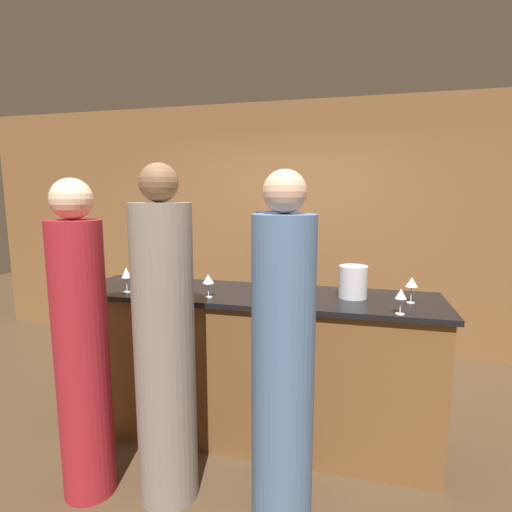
{
  "coord_description": "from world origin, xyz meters",
  "views": [
    {
      "loc": [
        0.7,
        -2.67,
        1.77
      ],
      "look_at": [
        0.0,
        0.1,
        1.33
      ],
      "focal_mm": 28.0,
      "sensor_mm": 36.0,
      "label": 1
    }
  ],
  "objects_px": {
    "guest_2": "(283,363)",
    "wine_bottle_1": "(276,281)",
    "wine_bottle_0": "(267,273)",
    "guest_0": "(165,349)",
    "guest_1": "(82,351)",
    "bartender": "(277,296)",
    "ice_bucket": "(353,282)"
  },
  "relations": [
    {
      "from": "guest_0",
      "to": "guest_1",
      "type": "height_order",
      "value": "guest_0"
    },
    {
      "from": "wine_bottle_0",
      "to": "ice_bucket",
      "type": "distance_m",
      "value": 0.62
    },
    {
      "from": "bartender",
      "to": "guest_1",
      "type": "xyz_separation_m",
      "value": [
        -0.81,
        -1.68,
        0.05
      ]
    },
    {
      "from": "guest_1",
      "to": "wine_bottle_1",
      "type": "bearing_deg",
      "value": 36.46
    },
    {
      "from": "bartender",
      "to": "guest_0",
      "type": "distance_m",
      "value": 1.63
    },
    {
      "from": "ice_bucket",
      "to": "bartender",
      "type": "bearing_deg",
      "value": 129.01
    },
    {
      "from": "bartender",
      "to": "wine_bottle_1",
      "type": "bearing_deg",
      "value": 100.58
    },
    {
      "from": "wine_bottle_0",
      "to": "guest_0",
      "type": "bearing_deg",
      "value": -115.39
    },
    {
      "from": "bartender",
      "to": "guest_1",
      "type": "distance_m",
      "value": 1.87
    },
    {
      "from": "guest_1",
      "to": "wine_bottle_0",
      "type": "height_order",
      "value": "guest_1"
    },
    {
      "from": "bartender",
      "to": "ice_bucket",
      "type": "relative_size",
      "value": 8.36
    },
    {
      "from": "wine_bottle_0",
      "to": "wine_bottle_1",
      "type": "xyz_separation_m",
      "value": [
        0.11,
        -0.21,
        -0.01
      ]
    },
    {
      "from": "bartender",
      "to": "guest_2",
      "type": "bearing_deg",
      "value": 102.15
    },
    {
      "from": "guest_0",
      "to": "ice_bucket",
      "type": "height_order",
      "value": "guest_0"
    },
    {
      "from": "guest_0",
      "to": "guest_1",
      "type": "bearing_deg",
      "value": -169.56
    },
    {
      "from": "guest_0",
      "to": "wine_bottle_0",
      "type": "height_order",
      "value": "guest_0"
    },
    {
      "from": "guest_2",
      "to": "ice_bucket",
      "type": "distance_m",
      "value": 0.87
    },
    {
      "from": "wine_bottle_0",
      "to": "guest_2",
      "type": "bearing_deg",
      "value": -72.06
    },
    {
      "from": "bartender",
      "to": "wine_bottle_1",
      "type": "height_order",
      "value": "bartender"
    },
    {
      "from": "guest_2",
      "to": "ice_bucket",
      "type": "xyz_separation_m",
      "value": [
        0.34,
        0.73,
        0.3
      ]
    },
    {
      "from": "guest_2",
      "to": "wine_bottle_0",
      "type": "relative_size",
      "value": 6.18
    },
    {
      "from": "guest_1",
      "to": "wine_bottle_0",
      "type": "xyz_separation_m",
      "value": [
        0.88,
        0.94,
        0.31
      ]
    },
    {
      "from": "wine_bottle_0",
      "to": "ice_bucket",
      "type": "relative_size",
      "value": 1.41
    },
    {
      "from": "bartender",
      "to": "wine_bottle_0",
      "type": "xyz_separation_m",
      "value": [
        0.07,
        -0.74,
        0.36
      ]
    },
    {
      "from": "guest_2",
      "to": "wine_bottle_1",
      "type": "xyz_separation_m",
      "value": [
        -0.16,
        0.63,
        0.3
      ]
    },
    {
      "from": "ice_bucket",
      "to": "guest_0",
      "type": "bearing_deg",
      "value": -143.71
    },
    {
      "from": "guest_0",
      "to": "wine_bottle_0",
      "type": "relative_size",
      "value": 6.32
    },
    {
      "from": "guest_0",
      "to": "guest_2",
      "type": "relative_size",
      "value": 1.02
    },
    {
      "from": "ice_bucket",
      "to": "guest_1",
      "type": "bearing_deg",
      "value": -150.8
    },
    {
      "from": "wine_bottle_1",
      "to": "wine_bottle_0",
      "type": "bearing_deg",
      "value": 117.54
    },
    {
      "from": "guest_1",
      "to": "ice_bucket",
      "type": "distance_m",
      "value": 1.74
    },
    {
      "from": "guest_1",
      "to": "ice_bucket",
      "type": "xyz_separation_m",
      "value": [
        1.5,
        0.84,
        0.31
      ]
    }
  ]
}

